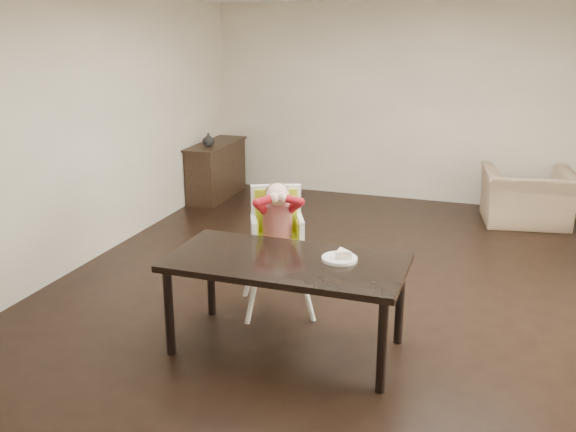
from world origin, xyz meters
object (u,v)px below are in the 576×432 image
object	(u,v)px
armchair	(528,188)
sideboard	(216,170)
dining_table	(286,269)
high_chair	(277,220)

from	to	relation	value
armchair	sideboard	xyz separation A→B (m)	(-4.22, -0.10, -0.07)
armchair	sideboard	size ratio (longest dim) A/B	0.85
dining_table	armchair	world-z (taller)	armchair
sideboard	high_chair	bearing A→B (deg)	-57.02
dining_table	sideboard	distance (m)	4.57
high_chair	sideboard	size ratio (longest dim) A/B	0.92
armchair	sideboard	distance (m)	4.22
dining_table	sideboard	xyz separation A→B (m)	(-2.39, 3.88, -0.27)
armchair	dining_table	bearing A→B (deg)	56.25
dining_table	armchair	bearing A→B (deg)	65.41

